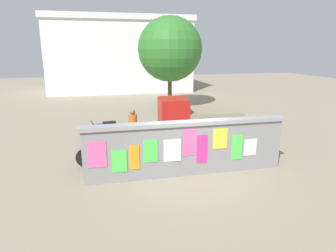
% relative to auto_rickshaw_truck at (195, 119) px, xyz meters
% --- Properties ---
extents(ground, '(60.00, 60.00, 0.00)m').
position_rel_auto_rickshaw_truck_xyz_m(ground, '(-1.50, 4.24, -0.90)').
color(ground, gray).
extents(poster_wall, '(6.59, 0.42, 1.75)m').
position_rel_auto_rickshaw_truck_xyz_m(poster_wall, '(-1.51, -3.76, 0.00)').
color(poster_wall, gray).
rests_on(poster_wall, ground).
extents(auto_rickshaw_truck, '(3.71, 1.78, 1.85)m').
position_rel_auto_rickshaw_truck_xyz_m(auto_rickshaw_truck, '(0.00, 0.00, 0.00)').
color(auto_rickshaw_truck, black).
rests_on(auto_rickshaw_truck, ground).
extents(motorcycle, '(1.90, 0.56, 0.87)m').
position_rel_auto_rickshaw_truck_xyz_m(motorcycle, '(-3.90, 0.72, -0.44)').
color(motorcycle, black).
rests_on(motorcycle, ground).
extents(bicycle_near, '(1.71, 0.44, 0.95)m').
position_rel_auto_rickshaw_truck_xyz_m(bicycle_near, '(-4.16, -2.40, -0.54)').
color(bicycle_near, black).
rests_on(bicycle_near, ground).
extents(bicycle_far, '(1.70, 0.44, 0.95)m').
position_rel_auto_rickshaw_truck_xyz_m(bicycle_far, '(-2.37, -2.47, -0.54)').
color(bicycle_far, black).
rests_on(bicycle_far, ground).
extents(person_walking, '(0.41, 0.41, 1.62)m').
position_rel_auto_rickshaw_truck_xyz_m(person_walking, '(-2.86, -0.73, 0.09)').
color(person_walking, '#D83F72').
rests_on(person_walking, ground).
extents(tree_roadside, '(4.31, 4.31, 6.09)m').
position_rel_auto_rickshaw_truck_xyz_m(tree_roadside, '(0.67, 7.60, 3.03)').
color(tree_roadside, brown).
rests_on(tree_roadside, ground).
extents(building_background, '(13.33, 7.30, 6.91)m').
position_rel_auto_rickshaw_truck_xyz_m(building_background, '(-1.95, 17.83, 2.57)').
color(building_background, white).
rests_on(building_background, ground).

